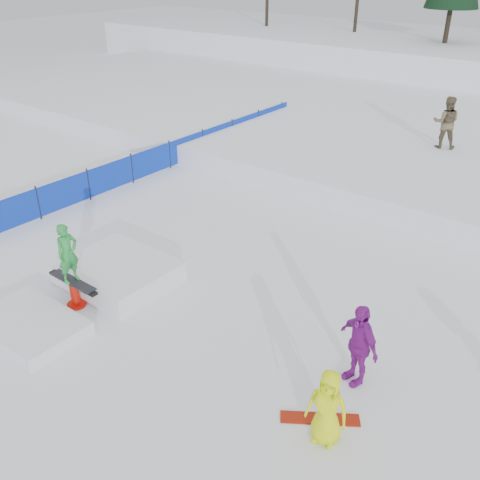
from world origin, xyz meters
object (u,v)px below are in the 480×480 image
Objects in this scene: safety_fence at (170,155)px; spectator_purple at (358,344)px; walker_olive at (446,122)px; spectator_yellow at (327,407)px; jib_rail_feature at (95,284)px.

spectator_purple is (11.00, -6.13, 0.31)m from safety_fence.
walker_olive is 12.96m from spectator_purple.
walker_olive is 14.61m from spectator_yellow.
safety_fence is 8.72m from jib_rail_feature.
walker_olive is 0.44× the size of jib_rail_feature.
spectator_purple is at bearing 10.80° from jib_rail_feature.
safety_fence is 8.31× the size of walker_olive.
spectator_purple is 1.19× the size of spectator_yellow.
spectator_purple is at bearing -29.15° from safety_fence.
safety_fence is 12.60m from spectator_purple.
walker_olive reaches higher than jib_rail_feature.
walker_olive is 1.12× the size of spectator_purple.
spectator_yellow is at bearing -55.15° from spectator_purple.
spectator_yellow is at bearing -3.63° from jib_rail_feature.
safety_fence is at bearing 134.30° from spectator_yellow.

